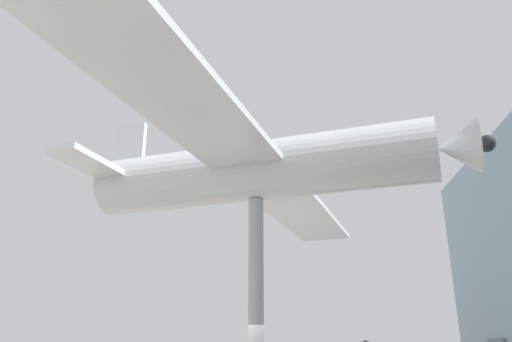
{
  "coord_description": "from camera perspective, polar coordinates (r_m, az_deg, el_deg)",
  "views": [
    {
      "loc": [
        13.61,
        1.19,
        1.92
      ],
      "look_at": [
        0.0,
        0.0,
        6.79
      ],
      "focal_mm": 35.0,
      "sensor_mm": 36.0,
      "label": 1
    }
  ],
  "objects": [
    {
      "name": "support_pylon_central",
      "position": [
        13.71,
        0.0,
        -15.26
      ],
      "size": [
        0.42,
        0.42,
        5.93
      ],
      "color": "#999EA3",
      "rests_on": "ground_plane"
    },
    {
      "name": "suspended_airplane",
      "position": [
        14.47,
        0.51,
        0.11
      ],
      "size": [
        19.65,
        11.74,
        3.0
      ],
      "rotation": [
        0.0,
        0.0,
        -0.25
      ],
      "color": "#B2B7BC",
      "rests_on": "support_pylon_central"
    }
  ]
}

